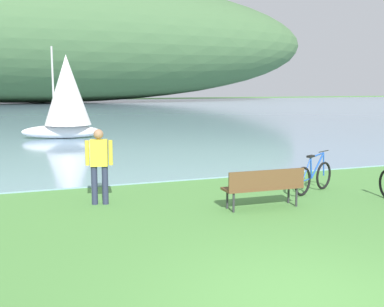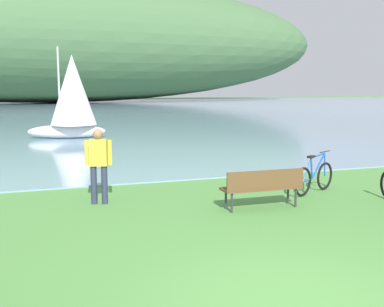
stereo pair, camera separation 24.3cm
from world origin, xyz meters
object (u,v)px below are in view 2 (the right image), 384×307
(park_bench_near_camera, at_px, (263,185))
(bicycle_leaning_near_bench, at_px, (314,177))
(sailboat_nearest_to_shore, at_px, (72,96))
(person_at_shoreline, at_px, (99,161))

(park_bench_near_camera, bearing_deg, bicycle_leaning_near_bench, 26.41)
(sailboat_nearest_to_shore, bearing_deg, bicycle_leaning_near_bench, -72.45)
(park_bench_near_camera, xyz_separation_m, person_at_shoreline, (-3.31, 1.62, 0.46))
(park_bench_near_camera, distance_m, sailboat_nearest_to_shore, 15.86)
(person_at_shoreline, bearing_deg, sailboat_nearest_to_shore, 87.39)
(person_at_shoreline, height_order, sailboat_nearest_to_shore, sailboat_nearest_to_shore)
(sailboat_nearest_to_shore, bearing_deg, park_bench_near_camera, -80.25)
(park_bench_near_camera, distance_m, bicycle_leaning_near_bench, 2.17)
(park_bench_near_camera, bearing_deg, sailboat_nearest_to_shore, 99.75)
(park_bench_near_camera, bearing_deg, person_at_shoreline, 153.94)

